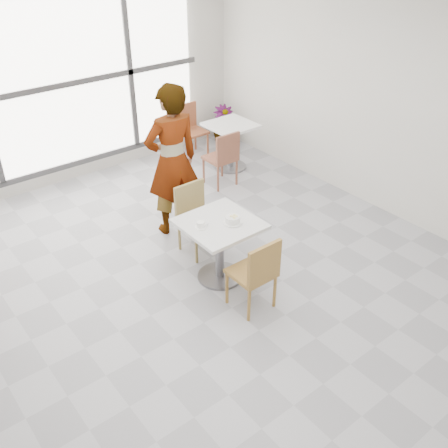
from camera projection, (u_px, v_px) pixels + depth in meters
floor at (208, 288)px, 5.79m from camera, size 7.00×7.00×0.00m
ceiling at (201, 3)px, 4.19m from camera, size 7.00×7.00×0.00m
wall_back at (59, 84)px, 7.32m from camera, size 6.00×0.00×6.00m
wall_right at (392, 104)px, 6.57m from camera, size 0.00×7.00×7.00m
window at (61, 85)px, 7.27m from camera, size 4.60×0.07×2.52m
main_table at (220, 240)px, 5.68m from camera, size 0.80×0.80×0.75m
chair_near at (257, 271)px, 5.23m from camera, size 0.42×0.42×0.87m
chair_far at (195, 214)px, 6.20m from camera, size 0.42×0.42×0.87m
oatmeal_bowl at (233, 219)px, 5.53m from camera, size 0.21×0.21×0.09m
coffee_cup at (201, 225)px, 5.46m from camera, size 0.16×0.13×0.07m
person at (172, 161)px, 6.34m from camera, size 0.76×0.54×1.96m
bg_table_right at (231, 140)px, 8.17m from camera, size 0.70×0.70×0.75m
bg_chair_right_near at (223, 156)px, 7.62m from camera, size 0.42×0.42×0.87m
bg_chair_right_far at (190, 126)px, 8.61m from camera, size 0.42×0.42×0.87m
plant_right at (223, 125)px, 9.11m from camera, size 0.47×0.47×0.68m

